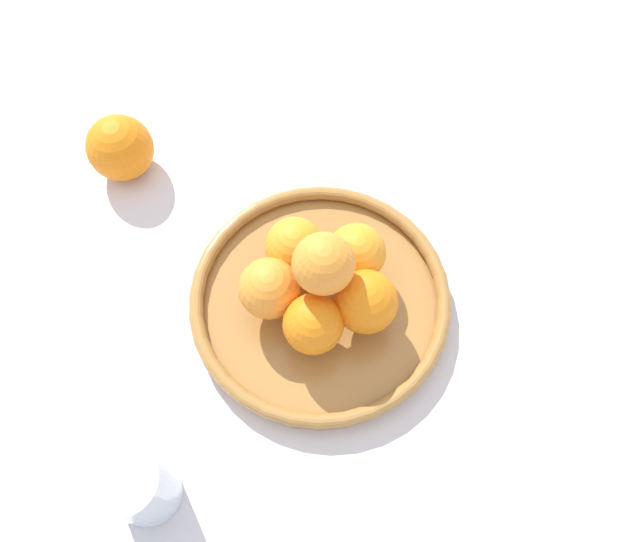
% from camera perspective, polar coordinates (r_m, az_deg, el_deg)
% --- Properties ---
extents(ground_plane, '(4.00, 4.00, 0.00)m').
position_cam_1_polar(ground_plane, '(0.73, -0.00, -3.12)').
color(ground_plane, silver).
extents(fruit_bowl, '(0.30, 0.30, 0.03)m').
position_cam_1_polar(fruit_bowl, '(0.72, -0.00, -2.64)').
color(fruit_bowl, '#A57238').
rests_on(fruit_bowl, ground_plane).
extents(orange_pile, '(0.17, 0.17, 0.12)m').
position_cam_1_polar(orange_pile, '(0.67, 0.17, -0.75)').
color(orange_pile, orange).
rests_on(orange_pile, fruit_bowl).
extents(stray_orange, '(0.08, 0.08, 0.08)m').
position_cam_1_polar(stray_orange, '(0.84, -17.81, 10.66)').
color(stray_orange, orange).
rests_on(stray_orange, ground_plane).
extents(drinking_glass, '(0.06, 0.06, 0.11)m').
position_cam_1_polar(drinking_glass, '(0.65, -16.29, -18.47)').
color(drinking_glass, silver).
rests_on(drinking_glass, ground_plane).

